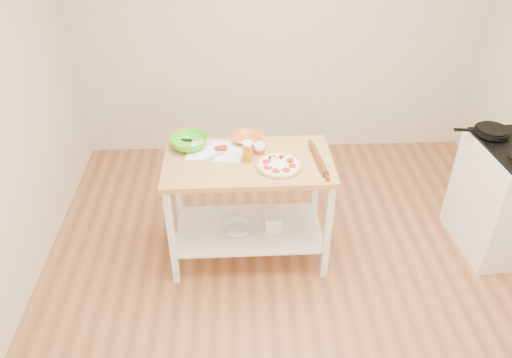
{
  "coord_description": "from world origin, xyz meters",
  "views": [
    {
      "loc": [
        -0.44,
        -2.47,
        2.84
      ],
      "look_at": [
        -0.3,
        0.49,
        0.78
      ],
      "focal_mm": 35.0,
      "sensor_mm": 36.0,
      "label": 1
    }
  ],
  "objects_px": {
    "spatula": "(214,157)",
    "green_bowl": "(189,142)",
    "shelf_bin": "(273,222)",
    "rolling_pin": "(318,159)",
    "gas_stove": "(507,197)",
    "skillet": "(491,131)",
    "cutting_board": "(216,150)",
    "beer_pint": "(247,151)",
    "prep_island": "(248,188)",
    "knife": "(191,140)",
    "orange_bowl": "(248,139)",
    "yogurt_tub": "(259,150)",
    "pizza": "(279,165)",
    "shelf_glass_bowl": "(238,228)"
  },
  "relations": [
    {
      "from": "spatula",
      "to": "green_bowl",
      "type": "relative_size",
      "value": 0.48
    },
    {
      "from": "shelf_bin",
      "to": "rolling_pin",
      "type": "bearing_deg",
      "value": -6.92
    },
    {
      "from": "gas_stove",
      "to": "skillet",
      "type": "xyz_separation_m",
      "value": [
        -0.19,
        0.18,
        0.5
      ]
    },
    {
      "from": "cutting_board",
      "to": "green_bowl",
      "type": "height_order",
      "value": "green_bowl"
    },
    {
      "from": "beer_pint",
      "to": "prep_island",
      "type": "bearing_deg",
      "value": 35.54
    },
    {
      "from": "knife",
      "to": "orange_bowl",
      "type": "distance_m",
      "value": 0.43
    },
    {
      "from": "spatula",
      "to": "gas_stove",
      "type": "bearing_deg",
      "value": -25.11
    },
    {
      "from": "spatula",
      "to": "knife",
      "type": "relative_size",
      "value": 0.5
    },
    {
      "from": "beer_pint",
      "to": "spatula",
      "type": "bearing_deg",
      "value": 171.32
    },
    {
      "from": "gas_stove",
      "to": "orange_bowl",
      "type": "height_order",
      "value": "gas_stove"
    },
    {
      "from": "green_bowl",
      "to": "shelf_bin",
      "type": "distance_m",
      "value": 0.9
    },
    {
      "from": "prep_island",
      "to": "cutting_board",
      "type": "xyz_separation_m",
      "value": [
        -0.23,
        0.14,
        0.26
      ]
    },
    {
      "from": "yogurt_tub",
      "to": "green_bowl",
      "type": "bearing_deg",
      "value": 163.84
    },
    {
      "from": "pizza",
      "to": "shelf_bin",
      "type": "relative_size",
      "value": 2.52
    },
    {
      "from": "orange_bowl",
      "to": "green_bowl",
      "type": "bearing_deg",
      "value": -172.89
    },
    {
      "from": "knife",
      "to": "beer_pint",
      "type": "xyz_separation_m",
      "value": [
        0.42,
        -0.28,
        0.06
      ]
    },
    {
      "from": "shelf_bin",
      "to": "green_bowl",
      "type": "bearing_deg",
      "value": 161.5
    },
    {
      "from": "gas_stove",
      "to": "pizza",
      "type": "xyz_separation_m",
      "value": [
        -1.83,
        -0.13,
        0.44
      ]
    },
    {
      "from": "prep_island",
      "to": "rolling_pin",
      "type": "height_order",
      "value": "rolling_pin"
    },
    {
      "from": "skillet",
      "to": "orange_bowl",
      "type": "distance_m",
      "value": 1.85
    },
    {
      "from": "gas_stove",
      "to": "yogurt_tub",
      "type": "xyz_separation_m",
      "value": [
        -1.97,
        0.02,
        0.48
      ]
    },
    {
      "from": "cutting_board",
      "to": "shelf_glass_bowl",
      "type": "distance_m",
      "value": 0.65
    },
    {
      "from": "spatula",
      "to": "shelf_bin",
      "type": "bearing_deg",
      "value": -30.98
    },
    {
      "from": "orange_bowl",
      "to": "rolling_pin",
      "type": "height_order",
      "value": "orange_bowl"
    },
    {
      "from": "yogurt_tub",
      "to": "shelf_bin",
      "type": "xyz_separation_m",
      "value": [
        0.11,
        -0.06,
        -0.63
      ]
    },
    {
      "from": "cutting_board",
      "to": "shelf_glass_bowl",
      "type": "height_order",
      "value": "cutting_board"
    },
    {
      "from": "rolling_pin",
      "to": "spatula",
      "type": "bearing_deg",
      "value": 173.66
    },
    {
      "from": "gas_stove",
      "to": "green_bowl",
      "type": "distance_m",
      "value": 2.53
    },
    {
      "from": "green_bowl",
      "to": "beer_pint",
      "type": "xyz_separation_m",
      "value": [
        0.43,
        -0.2,
        0.03
      ]
    },
    {
      "from": "shelf_glass_bowl",
      "to": "green_bowl",
      "type": "bearing_deg",
      "value": 145.79
    },
    {
      "from": "skillet",
      "to": "orange_bowl",
      "type": "height_order",
      "value": "skillet"
    },
    {
      "from": "pizza",
      "to": "beer_pint",
      "type": "distance_m",
      "value": 0.25
    },
    {
      "from": "cutting_board",
      "to": "knife",
      "type": "xyz_separation_m",
      "value": [
        -0.19,
        0.14,
        0.01
      ]
    },
    {
      "from": "green_bowl",
      "to": "yogurt_tub",
      "type": "bearing_deg",
      "value": -16.16
    },
    {
      "from": "pizza",
      "to": "rolling_pin",
      "type": "bearing_deg",
      "value": 10.36
    },
    {
      "from": "gas_stove",
      "to": "pizza",
      "type": "height_order",
      "value": "gas_stove"
    },
    {
      "from": "skillet",
      "to": "knife",
      "type": "relative_size",
      "value": 1.52
    },
    {
      "from": "yogurt_tub",
      "to": "shelf_bin",
      "type": "distance_m",
      "value": 0.64
    },
    {
      "from": "pizza",
      "to": "spatula",
      "type": "distance_m",
      "value": 0.48
    },
    {
      "from": "green_bowl",
      "to": "yogurt_tub",
      "type": "xyz_separation_m",
      "value": [
        0.52,
        -0.15,
        0.01
      ]
    },
    {
      "from": "skillet",
      "to": "shelf_glass_bowl",
      "type": "relative_size",
      "value": 1.77
    },
    {
      "from": "beer_pint",
      "to": "yogurt_tub",
      "type": "bearing_deg",
      "value": 30.08
    },
    {
      "from": "prep_island",
      "to": "spatula",
      "type": "xyz_separation_m",
      "value": [
        -0.25,
        0.03,
        0.26
      ]
    },
    {
      "from": "shelf_bin",
      "to": "prep_island",
      "type": "bearing_deg",
      "value": 176.57
    },
    {
      "from": "skillet",
      "to": "pizza",
      "type": "xyz_separation_m",
      "value": [
        -1.64,
        -0.31,
        -0.06
      ]
    },
    {
      "from": "prep_island",
      "to": "skillet",
      "type": "distance_m",
      "value": 1.9
    },
    {
      "from": "gas_stove",
      "to": "cutting_board",
      "type": "distance_m",
      "value": 2.33
    },
    {
      "from": "beer_pint",
      "to": "cutting_board",
      "type": "bearing_deg",
      "value": 149.1
    },
    {
      "from": "knife",
      "to": "beer_pint",
      "type": "bearing_deg",
      "value": -26.39
    },
    {
      "from": "beer_pint",
      "to": "yogurt_tub",
      "type": "distance_m",
      "value": 0.1
    }
  ]
}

